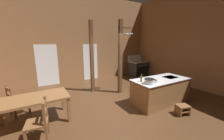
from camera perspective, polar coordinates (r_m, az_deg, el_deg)
The scene contains 16 objects.
ground_plane at distance 4.67m, azimuth 2.63°, elevation -16.08°, with size 9.07×8.13×0.10m, color #4C301C.
wall_back at distance 7.54m, azimuth -12.98°, elevation 13.24°, with size 9.07×0.14×4.69m, color #93663F.
wall_right at distance 7.30m, azimuth 32.66°, elevation 11.74°, with size 0.14×8.13×4.69m, color #93663F.
glazed_door_back_left at distance 7.23m, azimuth -26.54°, elevation 1.83°, with size 1.00×0.01×2.05m, color white.
glazed_panel_back_right at distance 7.68m, azimuth -9.40°, elevation 3.48°, with size 0.84×0.01×2.05m, color white.
kitchen_island at distance 5.05m, azimuth 20.57°, elevation -8.49°, with size 2.16×0.96×0.89m.
stove_range at distance 8.69m, azimuth 11.37°, elevation 0.76°, with size 1.20×0.89×1.32m.
support_post_with_pot_rack at distance 5.43m, azimuth 3.95°, elevation 6.65°, with size 0.68×0.24×3.04m.
support_post_center at distance 5.64m, azimuth -8.87°, elevation 5.50°, with size 0.14×0.14×3.04m.
step_stool at distance 4.61m, azimuth 28.60°, elevation -14.82°, with size 0.42×0.37×0.30m.
dining_table at distance 4.05m, azimuth -31.13°, elevation -11.48°, with size 1.73×0.95×0.74m.
ladderback_chair_near_window at distance 3.44m, azimuth -29.36°, elevation -19.19°, with size 0.50×0.50×0.95m.
ladderback_chair_by_post at distance 4.89m, azimuth -36.43°, elevation -10.72°, with size 0.59×0.59×0.95m.
stockpot_on_counter at distance 4.19m, azimuth 16.05°, elevation -4.76°, with size 0.37×0.31×0.16m.
mixing_bowl_on_counter at distance 4.38m, azimuth 17.94°, elevation -4.67°, with size 0.24×0.24×0.09m.
bottle_tall_on_counter at distance 4.35m, azimuth 12.77°, elevation -3.72°, with size 0.06×0.06×0.25m.
Camera 1 is at (-2.22, -3.47, 2.15)m, focal length 20.81 mm.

